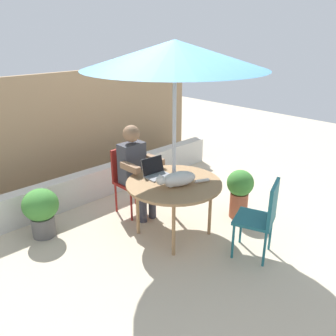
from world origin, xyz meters
The scene contains 12 objects.
ground_plane centered at (0.00, 0.00, 0.00)m, with size 14.00×14.00×0.00m, color #BCAD93.
fence_back centered at (0.00, 2.29, 0.89)m, with size 4.93×0.08×1.78m, color #937756.
planter_wall_low centered at (0.00, 1.55, 0.22)m, with size 4.44×0.20×0.44m, color beige.
patio_table centered at (0.00, 0.00, 0.65)m, with size 1.13×1.13×0.70m.
patio_umbrella centered at (0.00, 0.00, 2.13)m, with size 1.95×1.95×2.28m.
chair_occupied centered at (0.00, 0.87, 0.53)m, with size 0.40×0.40×0.90m.
chair_empty centered at (0.37, -0.98, 0.53)m, with size 0.51×0.51×0.90m.
person_seated centered at (0.00, 0.71, 0.70)m, with size 0.48×0.48×1.24m.
laptop centered at (-0.02, 0.30, 0.76)m, with size 0.32×0.27×0.21m.
cat centered at (-0.05, -0.10, 0.78)m, with size 0.61×0.34×0.17m.
potted_plant_near_fence centered at (-1.17, 1.08, 0.36)m, with size 0.43×0.43×0.62m.
potted_plant_by_chair centered at (0.94, -0.30, 0.39)m, with size 0.35×0.35×0.67m.
Camera 1 is at (-2.65, -2.65, 2.37)m, focal length 37.40 mm.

